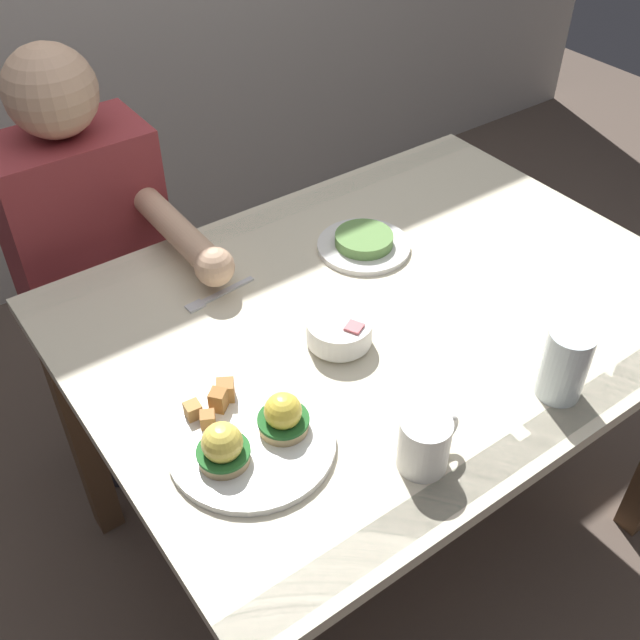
{
  "coord_description": "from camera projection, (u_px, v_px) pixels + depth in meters",
  "views": [
    {
      "loc": [
        -0.75,
        -0.83,
        1.66
      ],
      "look_at": [
        -0.16,
        0.0,
        0.78
      ],
      "focal_mm": 41.49,
      "sensor_mm": 36.0,
      "label": 1
    }
  ],
  "objects": [
    {
      "name": "eggs_benedict_plate",
      "position": [
        250.0,
        436.0,
        1.16
      ],
      "size": [
        0.27,
        0.27,
        0.09
      ],
      "color": "white",
      "rests_on": "dining_table"
    },
    {
      "name": "water_glass_near",
      "position": [
        564.0,
        368.0,
        1.23
      ],
      "size": [
        0.08,
        0.08,
        0.13
      ],
      "color": "silver",
      "rests_on": "dining_table"
    },
    {
      "name": "side_plate",
      "position": [
        364.0,
        243.0,
        1.58
      ],
      "size": [
        0.2,
        0.2,
        0.04
      ],
      "color": "white",
      "rests_on": "dining_table"
    },
    {
      "name": "coffee_mug",
      "position": [
        425.0,
        442.0,
        1.12
      ],
      "size": [
        0.11,
        0.08,
        0.09
      ],
      "color": "white",
      "rests_on": "dining_table"
    },
    {
      "name": "ground_plane",
      "position": [
        370.0,
        521.0,
        1.93
      ],
      "size": [
        6.0,
        6.0,
        0.0
      ],
      "primitive_type": "plane",
      "color": "brown"
    },
    {
      "name": "fruit_bowl",
      "position": [
        340.0,
        332.0,
        1.34
      ],
      "size": [
        0.12,
        0.12,
        0.06
      ],
      "color": "white",
      "rests_on": "dining_table"
    },
    {
      "name": "diner_person",
      "position": [
        97.0,
        258.0,
        1.71
      ],
      "size": [
        0.34,
        0.54,
        1.14
      ],
      "color": "#33333D",
      "rests_on": "ground_plane"
    },
    {
      "name": "dining_table",
      "position": [
        383.0,
        344.0,
        1.51
      ],
      "size": [
        1.2,
        0.9,
        0.74
      ],
      "color": "beige",
      "rests_on": "ground_plane"
    },
    {
      "name": "fork",
      "position": [
        216.0,
        296.0,
        1.46
      ],
      "size": [
        0.16,
        0.03,
        0.0
      ],
      "color": "silver",
      "rests_on": "dining_table"
    }
  ]
}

